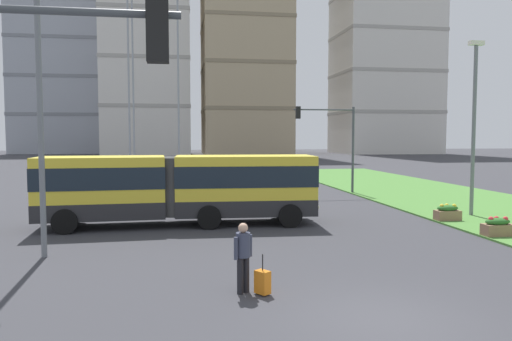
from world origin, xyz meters
TOP-DOWN VIEW (x-y plane):
  - ground_plane at (0.00, 0.00)m, footprint 260.00×260.00m
  - articulated_bus at (-4.19, 11.88)m, footprint 11.95×2.97m
  - car_grey_wagon at (-6.04, 19.52)m, footprint 4.43×2.08m
  - pedestrian_crossing at (-2.69, 2.28)m, footprint 0.49×0.38m
  - rolling_suitcase at (-2.24, 2.08)m, footprint 0.41×0.43m
  - flower_planter_2 at (7.72, 7.32)m, footprint 1.10×0.56m
  - flower_planter_3 at (7.72, 10.83)m, footprint 1.10×0.56m
  - traffic_light_near_left at (-6.38, -3.00)m, footprint 3.41×0.28m
  - traffic_light_far_right at (5.93, 22.00)m, footprint 4.17×0.28m
  - streetlight_left at (-8.50, 6.84)m, footprint 0.70×0.28m
  - streetlight_median at (9.62, 11.98)m, footprint 0.70×0.28m
  - apartment_tower_west at (-30.00, 109.95)m, footprint 20.96×16.86m
  - apartment_tower_westcentre at (-10.58, 97.73)m, footprint 17.69×18.17m
  - apartment_tower_centre at (9.93, 95.95)m, footprint 17.96×20.12m
  - apartment_tower_eastcentre at (41.85, 96.57)m, footprint 21.31×17.02m
  - transmission_pylon at (-7.17, 55.97)m, footprint 9.00×6.24m

SIDE VIEW (x-z plane):
  - ground_plane at x=0.00m, z-range 0.00..0.00m
  - rolling_suitcase at x=-2.24m, z-range -0.17..0.80m
  - flower_planter_2 at x=7.72m, z-range 0.06..0.80m
  - flower_planter_3 at x=7.72m, z-range 0.06..0.80m
  - car_grey_wagon at x=-6.04m, z-range -0.04..1.54m
  - pedestrian_crossing at x=-2.69m, z-range 0.13..1.87m
  - articulated_bus at x=-4.19m, z-range 0.15..3.15m
  - traffic_light_near_left at x=-6.38m, z-range 1.06..6.66m
  - traffic_light_far_right at x=5.93m, z-range 1.13..6.92m
  - streetlight_median at x=9.62m, z-range 0.44..8.75m
  - streetlight_left at x=-8.50m, z-range 0.45..10.42m
  - transmission_pylon at x=-7.17m, z-range 1.45..35.30m
  - apartment_tower_westcentre at x=-10.58m, z-range 0.02..37.93m
  - apartment_tower_west at x=-30.00m, z-range 0.02..41.12m
  - apartment_tower_eastcentre at x=41.85m, z-range 0.02..52.12m
  - apartment_tower_centre at x=9.93m, z-range 0.02..54.25m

